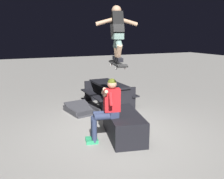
# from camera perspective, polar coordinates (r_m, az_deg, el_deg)

# --- Properties ---
(ground_plane) EXTENTS (40.00, 40.00, 0.00)m
(ground_plane) POSITION_cam_1_polar(r_m,az_deg,el_deg) (5.88, 0.72, -10.39)
(ground_plane) COLOR gray
(ledge_box_main) EXTENTS (1.63, 1.02, 0.56)m
(ledge_box_main) POSITION_cam_1_polar(r_m,az_deg,el_deg) (5.70, 2.68, -8.17)
(ledge_box_main) COLOR black
(ledge_box_main) RESTS_ON ground
(person_sitting_on_ledge) EXTENTS (0.59, 0.78, 1.39)m
(person_sitting_on_ledge) POSITION_cam_1_polar(r_m,az_deg,el_deg) (5.30, -1.19, -3.93)
(person_sitting_on_ledge) COLOR #2D3856
(person_sitting_on_ledge) RESTS_ON ground
(skateboard) EXTENTS (1.04, 0.43, 0.13)m
(skateboard) POSITION_cam_1_polar(r_m,az_deg,el_deg) (5.21, 1.30, 5.87)
(skateboard) COLOR black
(skater_airborne) EXTENTS (0.64, 0.88, 1.12)m
(skater_airborne) POSITION_cam_1_polar(r_m,az_deg,el_deg) (5.23, 1.20, 13.43)
(skater_airborne) COLOR black
(kicker_ramp) EXTENTS (1.10, 0.90, 0.34)m
(kicker_ramp) POSITION_cam_1_polar(r_m,az_deg,el_deg) (7.52, -7.08, -4.80)
(kicker_ramp) COLOR #38383D
(kicker_ramp) RESTS_ON ground
(picnic_table_back) EXTENTS (1.72, 1.37, 0.75)m
(picnic_table_back) POSITION_cam_1_polar(r_m,az_deg,el_deg) (8.06, -0.79, -0.24)
(picnic_table_back) COLOR black
(picnic_table_back) RESTS_ON ground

